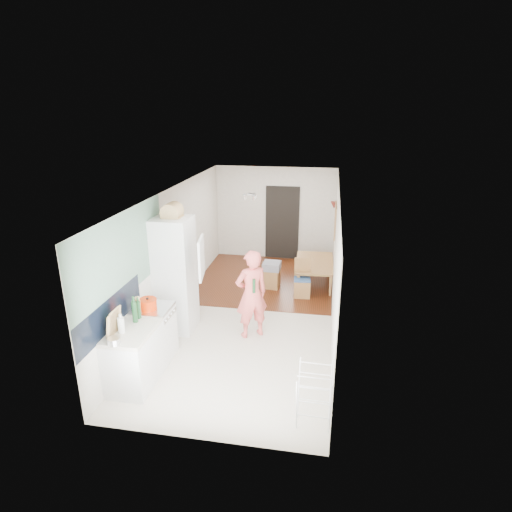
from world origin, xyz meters
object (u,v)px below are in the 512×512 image
(dining_chair, at_px, (302,279))
(stool, at_px, (272,279))
(person, at_px, (251,287))
(drying_rack, at_px, (314,398))
(dining_table, at_px, (316,274))

(dining_chair, distance_m, stool, 0.83)
(person, bearing_deg, drying_rack, 86.72)
(dining_table, bearing_deg, person, 156.03)
(stool, relative_size, drying_rack, 0.51)
(dining_table, bearing_deg, dining_chair, 159.10)
(stool, bearing_deg, dining_table, 23.52)
(stool, bearing_deg, dining_chair, -26.84)
(drying_rack, bearing_deg, stool, 106.45)
(dining_chair, height_order, drying_rack, drying_rack)
(person, bearing_deg, dining_table, -144.22)
(drying_rack, bearing_deg, person, 121.13)
(dining_chair, xyz_separation_m, stool, (-0.72, 0.36, -0.20))
(dining_chair, distance_m, drying_rack, 4.05)
(dining_chair, bearing_deg, dining_table, 66.78)
(dining_chair, bearing_deg, person, -117.56)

